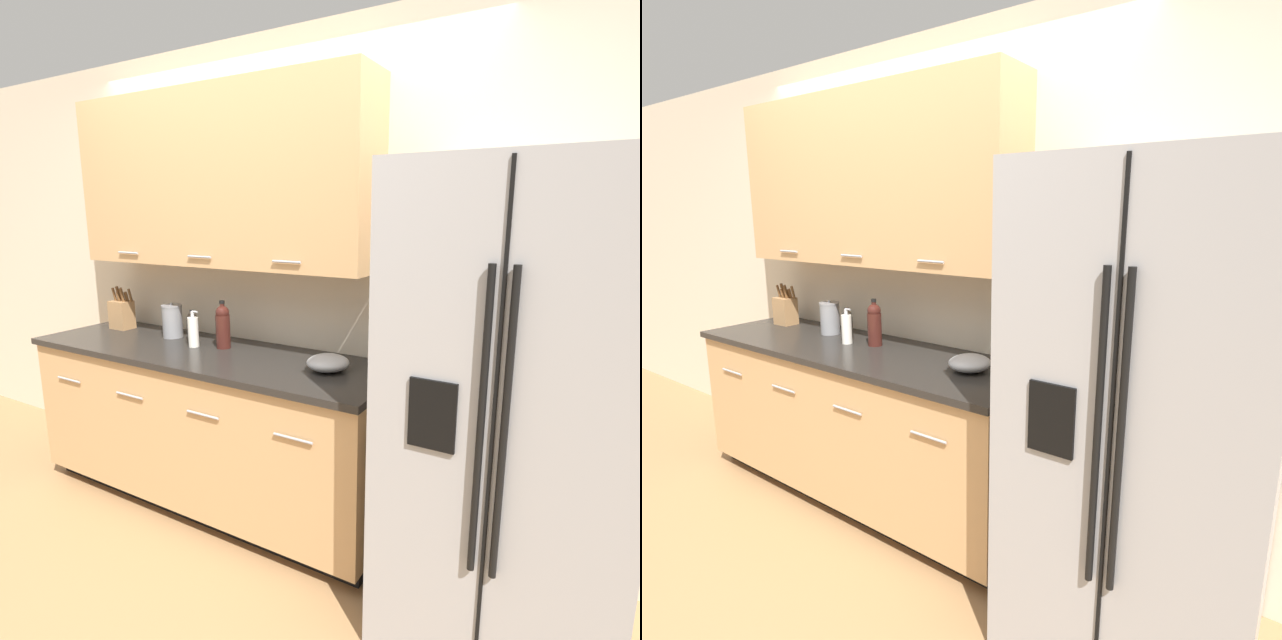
{
  "view_description": "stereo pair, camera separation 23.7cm",
  "coord_description": "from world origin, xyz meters",
  "views": [
    {
      "loc": [
        1.67,
        -1.29,
        1.67
      ],
      "look_at": [
        0.51,
        0.72,
        1.17
      ],
      "focal_mm": 28.0,
      "sensor_mm": 36.0,
      "label": 1
    },
    {
      "loc": [
        1.87,
        -1.16,
        1.67
      ],
      "look_at": [
        0.51,
        0.72,
        1.17
      ],
      "focal_mm": 28.0,
      "sensor_mm": 36.0,
      "label": 2
    }
  ],
  "objects": [
    {
      "name": "refrigerator",
      "position": [
        1.42,
        0.63,
        0.93
      ],
      "size": [
        0.86,
        0.83,
        1.85
      ],
      "color": "#9E9EA0",
      "rests_on": "ground_plane"
    },
    {
      "name": "knife_block",
      "position": [
        -1.07,
        0.85,
        1.02
      ],
      "size": [
        0.15,
        0.11,
        0.28
      ],
      "color": "#A87A4C",
      "rests_on": "counter_unit"
    },
    {
      "name": "oil_bottle",
      "position": [
        -0.41,
        0.82,
        1.01
      ],
      "size": [
        0.06,
        0.06,
        0.19
      ],
      "color": "black",
      "rests_on": "counter_unit"
    },
    {
      "name": "mixing_bowl",
      "position": [
        0.55,
        0.73,
        0.96
      ],
      "size": [
        0.21,
        0.21,
        0.08
      ],
      "color": "#A3A3A5",
      "rests_on": "counter_unit"
    },
    {
      "name": "soap_dispenser",
      "position": [
        -0.33,
        0.74,
        1.01
      ],
      "size": [
        0.07,
        0.06,
        0.21
      ],
      "color": "silver",
      "rests_on": "counter_unit"
    },
    {
      "name": "wine_bottle",
      "position": [
        -0.16,
        0.81,
        1.05
      ],
      "size": [
        0.08,
        0.08,
        0.27
      ],
      "color": "#3D1914",
      "rests_on": "counter_unit"
    },
    {
      "name": "steel_canister",
      "position": [
        -0.6,
        0.85,
        1.02
      ],
      "size": [
        0.12,
        0.12,
        0.22
      ],
      "color": "gray",
      "rests_on": "counter_unit"
    },
    {
      "name": "counter_unit",
      "position": [
        -0.22,
        0.72,
        0.47
      ],
      "size": [
        2.21,
        0.64,
        0.92
      ],
      "color": "black",
      "rests_on": "ground_plane"
    },
    {
      "name": "ground_plane",
      "position": [
        0.0,
        0.0,
        0.0
      ],
      "size": [
        14.0,
        14.0,
        0.0
      ],
      "primitive_type": "plane",
      "color": "#997047"
    },
    {
      "name": "wall_back",
      "position": [
        -0.07,
        1.01,
        1.46
      ],
      "size": [
        10.0,
        0.39,
        2.6
      ],
      "color": "beige",
      "rests_on": "ground_plane"
    }
  ]
}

